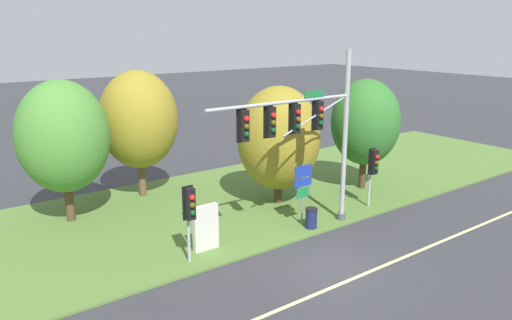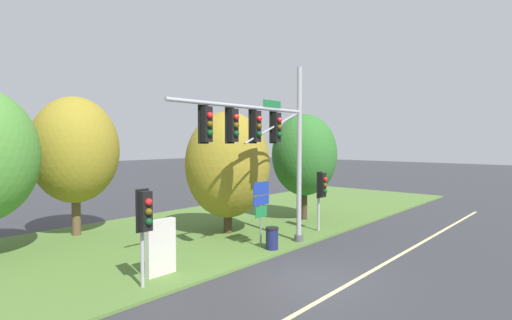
# 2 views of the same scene
# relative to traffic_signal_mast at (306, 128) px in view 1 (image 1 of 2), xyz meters

# --- Properties ---
(ground_plane) EXTENTS (160.00, 160.00, 0.00)m
(ground_plane) POSITION_rel_traffic_signal_mast_xyz_m (-1.19, -3.00, -4.79)
(ground_plane) COLOR #333338
(lane_stripe) EXTENTS (36.00, 0.16, 0.01)m
(lane_stripe) POSITION_rel_traffic_signal_mast_xyz_m (-1.19, -4.20, -4.78)
(lane_stripe) COLOR beige
(lane_stripe) RESTS_ON ground
(grass_verge) EXTENTS (48.00, 11.50, 0.10)m
(grass_verge) POSITION_rel_traffic_signal_mast_xyz_m (-1.19, 5.25, -4.74)
(grass_verge) COLOR #517533
(grass_verge) RESTS_ON ground
(traffic_signal_mast) EXTENTS (7.49, 0.49, 7.87)m
(traffic_signal_mast) POSITION_rel_traffic_signal_mast_xyz_m (0.00, 0.00, 0.00)
(traffic_signal_mast) COLOR #9EA0A5
(traffic_signal_mast) RESTS_ON grass_verge
(pedestrian_signal_near_kerb) EXTENTS (0.46, 0.55, 3.02)m
(pedestrian_signal_near_kerb) POSITION_rel_traffic_signal_mast_xyz_m (4.83, 0.31, -2.51)
(pedestrian_signal_near_kerb) COLOR #9EA0A5
(pedestrian_signal_near_kerb) RESTS_ON grass_verge
(pedestrian_signal_further_along) EXTENTS (0.46, 0.55, 3.08)m
(pedestrian_signal_further_along) POSITION_rel_traffic_signal_mast_xyz_m (-5.53, 0.24, -2.46)
(pedestrian_signal_further_along) COLOR #9EA0A5
(pedestrian_signal_further_along) RESTS_ON grass_verge
(route_sign_post) EXTENTS (1.02, 0.08, 2.87)m
(route_sign_post) POSITION_rel_traffic_signal_mast_xyz_m (0.49, 0.66, -2.80)
(route_sign_post) COLOR slate
(route_sign_post) RESTS_ON grass_verge
(tree_nearest_road) EXTENTS (4.11, 4.11, 6.58)m
(tree_nearest_road) POSITION_rel_traffic_signal_mast_xyz_m (-7.89, 7.51, -0.69)
(tree_nearest_road) COLOR #4C3823
(tree_nearest_road) RESTS_ON grass_verge
(tree_left_of_mast) EXTENTS (4.10, 4.10, 6.70)m
(tree_left_of_mast) POSITION_rel_traffic_signal_mast_xyz_m (-3.65, 8.90, -0.57)
(tree_left_of_mast) COLOR brown
(tree_left_of_mast) RESTS_ON grass_verge
(tree_behind_signpost) EXTENTS (4.19, 4.19, 6.02)m
(tree_behind_signpost) POSITION_rel_traffic_signal_mast_xyz_m (1.50, 3.66, -1.30)
(tree_behind_signpost) COLOR #423021
(tree_behind_signpost) RESTS_ON grass_verge
(tree_mid_verge) EXTENTS (3.77, 3.77, 6.13)m
(tree_mid_verge) POSITION_rel_traffic_signal_mast_xyz_m (6.84, 2.71, -0.93)
(tree_mid_verge) COLOR #423021
(tree_mid_verge) RESTS_ON grass_verge
(info_kiosk) EXTENTS (1.10, 0.24, 1.90)m
(info_kiosk) POSITION_rel_traffic_signal_mast_xyz_m (-4.46, 0.96, -3.75)
(info_kiosk) COLOR beige
(info_kiosk) RESTS_ON grass_verge
(trash_bin) EXTENTS (0.56, 0.56, 0.93)m
(trash_bin) POSITION_rel_traffic_signal_mast_xyz_m (0.54, 0.09, -4.22)
(trash_bin) COLOR #191E4C
(trash_bin) RESTS_ON grass_verge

